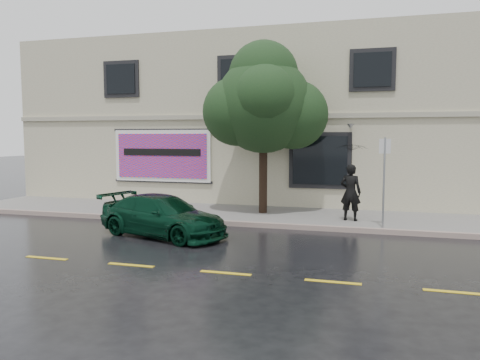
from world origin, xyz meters
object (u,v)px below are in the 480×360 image
(pedestrian, at_px, (351,192))
(street_tree, at_px, (263,105))
(fire_hydrant, at_px, (169,206))
(car, at_px, (162,216))

(pedestrian, distance_m, street_tree, 4.25)
(pedestrian, distance_m, fire_hydrant, 6.02)
(car, distance_m, street_tree, 5.53)
(pedestrian, xyz_separation_m, street_tree, (-3.05, 0.77, 2.86))
(pedestrian, relative_size, fire_hydrant, 2.53)
(pedestrian, bearing_deg, street_tree, -3.91)
(street_tree, bearing_deg, pedestrian, -14.17)
(car, xyz_separation_m, pedestrian, (5.08, 3.15, 0.47))
(car, bearing_deg, fire_hydrant, 38.36)
(pedestrian, height_order, street_tree, street_tree)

